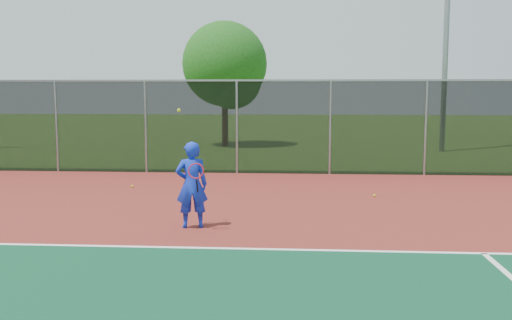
# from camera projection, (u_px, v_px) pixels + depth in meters

# --- Properties ---
(court_apron) EXTENTS (30.00, 20.00, 0.02)m
(court_apron) POSITION_uv_depth(u_px,v_px,m) (368.00, 271.00, 8.48)
(court_apron) COLOR maroon
(court_apron) RESTS_ON ground
(fence_back) EXTENTS (30.00, 0.06, 3.03)m
(fence_back) POSITION_uv_depth(u_px,v_px,m) (330.00, 126.00, 18.20)
(fence_back) COLOR black
(fence_back) RESTS_ON court_apron
(tennis_player) EXTENTS (0.69, 0.68, 2.32)m
(tennis_player) POSITION_uv_depth(u_px,v_px,m) (192.00, 185.00, 11.06)
(tennis_player) COLOR #1631D2
(tennis_player) RESTS_ON court_apron
(practice_ball_3) EXTENTS (0.07, 0.07, 0.07)m
(practice_ball_3) POSITION_uv_depth(u_px,v_px,m) (132.00, 186.00, 15.80)
(practice_ball_3) COLOR #C4D018
(practice_ball_3) RESTS_ON court_apron
(practice_ball_4) EXTENTS (0.07, 0.07, 0.07)m
(practice_ball_4) POSITION_uv_depth(u_px,v_px,m) (374.00, 196.00, 14.38)
(practice_ball_4) COLOR #C4D018
(practice_ball_4) RESTS_ON court_apron
(tree_back_left) EXTENTS (4.13, 4.13, 6.07)m
(tree_back_left) POSITION_uv_depth(u_px,v_px,m) (226.00, 68.00, 27.64)
(tree_back_left) COLOR #3D2316
(tree_back_left) RESTS_ON ground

